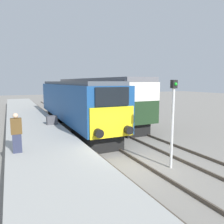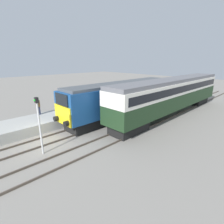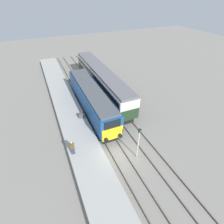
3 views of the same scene
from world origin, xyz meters
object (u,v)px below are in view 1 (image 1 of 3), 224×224
passenger_carriage (92,94)px  signal_post (173,117)px  locomotive (74,102)px  person_on_platform (17,133)px  luggage_crate (52,120)px

passenger_carriage → signal_post: size_ratio=5.00×
locomotive → person_on_platform: bearing=-121.2°
signal_post → luggage_crate: bearing=115.2°
signal_post → luggage_crate: size_ratio=5.66×
locomotive → signal_post: 10.11m
locomotive → person_on_platform: (-4.56, -7.54, -0.45)m
signal_post → luggage_crate: signal_post is taller
luggage_crate → signal_post: bearing=-64.8°
passenger_carriage → luggage_crate: passenger_carriage is taller
signal_post → luggage_crate: 9.05m
locomotive → signal_post: bearing=-80.3°
locomotive → luggage_crate: 2.98m
signal_post → person_on_platform: bearing=158.9°
passenger_carriage → person_on_platform: bearing=-122.7°
person_on_platform → signal_post: signal_post is taller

